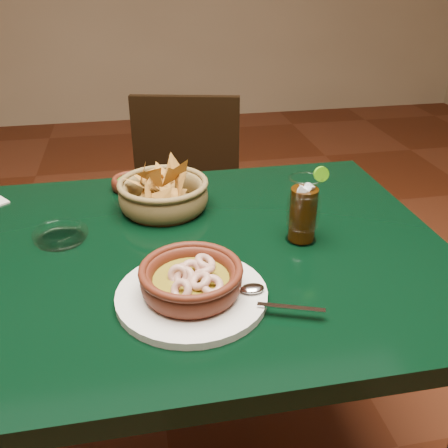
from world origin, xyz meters
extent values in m
cube|color=black|center=(0.00, 0.00, 0.73)|extent=(1.20, 0.80, 0.04)
cylinder|color=black|center=(0.54, 0.34, 0.35)|extent=(0.06, 0.06, 0.71)
cube|color=black|center=(0.12, 0.64, 0.42)|extent=(0.48, 0.48, 0.04)
cylinder|color=black|center=(-0.08, 0.51, 0.21)|extent=(0.03, 0.03, 0.42)
cylinder|color=black|center=(0.25, 0.44, 0.21)|extent=(0.03, 0.03, 0.42)
cylinder|color=black|center=(-0.01, 0.84, 0.21)|extent=(0.03, 0.03, 0.42)
cylinder|color=black|center=(0.32, 0.77, 0.21)|extent=(0.03, 0.03, 0.42)
cube|color=black|center=(0.16, 0.81, 0.65)|extent=(0.37, 0.11, 0.41)
cylinder|color=silver|center=(0.06, -0.17, 0.76)|extent=(0.26, 0.26, 0.01)
cylinder|color=#43180D|center=(0.06, -0.17, 0.77)|extent=(0.15, 0.15, 0.01)
torus|color=#43180D|center=(0.06, -0.17, 0.79)|extent=(0.20, 0.20, 0.04)
torus|color=#43180D|center=(0.06, -0.17, 0.81)|extent=(0.18, 0.18, 0.01)
cylinder|color=brown|center=(0.06, -0.17, 0.79)|extent=(0.13, 0.13, 0.01)
torus|color=tan|center=(0.08, -0.17, 0.80)|extent=(0.06, 0.05, 0.04)
torus|color=tan|center=(0.08, -0.14, 0.80)|extent=(0.05, 0.04, 0.03)
torus|color=tan|center=(0.06, -0.15, 0.80)|extent=(0.05, 0.04, 0.05)
torus|color=tan|center=(0.05, -0.16, 0.80)|extent=(0.04, 0.05, 0.05)
torus|color=tan|center=(0.03, -0.17, 0.80)|extent=(0.05, 0.04, 0.05)
torus|color=tan|center=(0.04, -0.17, 0.80)|extent=(0.05, 0.05, 0.04)
torus|color=tan|center=(0.03, -0.21, 0.80)|extent=(0.05, 0.05, 0.05)
torus|color=tan|center=(0.07, -0.19, 0.80)|extent=(0.06, 0.06, 0.04)
torus|color=tan|center=(0.08, -0.21, 0.80)|extent=(0.06, 0.05, 0.04)
cube|color=silver|center=(0.21, -0.25, 0.77)|extent=(0.11, 0.05, 0.00)
ellipsoid|color=silver|center=(0.16, -0.19, 0.77)|extent=(0.04, 0.03, 0.01)
cylinder|color=olive|center=(0.04, 0.19, 0.75)|extent=(0.18, 0.18, 0.01)
torus|color=olive|center=(0.04, 0.19, 0.78)|extent=(0.24, 0.24, 0.06)
torus|color=olive|center=(0.04, 0.19, 0.81)|extent=(0.21, 0.21, 0.01)
cone|color=#BD8232|center=(0.05, 0.21, 0.82)|extent=(0.05, 0.10, 0.10)
cone|color=#BD8232|center=(-0.02, 0.21, 0.81)|extent=(0.09, 0.09, 0.05)
cone|color=#BD8232|center=(0.01, 0.21, 0.80)|extent=(0.09, 0.08, 0.05)
cone|color=#BD8232|center=(0.04, 0.19, 0.78)|extent=(0.11, 0.06, 0.09)
cone|color=#BD8232|center=(0.03, 0.22, 0.81)|extent=(0.09, 0.07, 0.09)
cone|color=#BD8232|center=(0.02, 0.19, 0.82)|extent=(0.06, 0.09, 0.10)
cone|color=#BD8232|center=(0.01, 0.20, 0.83)|extent=(0.10, 0.09, 0.06)
cone|color=#BD8232|center=(0.04, 0.21, 0.82)|extent=(0.09, 0.06, 0.07)
cone|color=#BD8232|center=(0.03, 0.14, 0.80)|extent=(0.10, 0.05, 0.10)
cone|color=#BD8232|center=(0.03, 0.18, 0.78)|extent=(0.08, 0.09, 0.07)
cone|color=#BD8232|center=(-0.01, 0.22, 0.82)|extent=(0.03, 0.10, 0.11)
cone|color=#BD8232|center=(0.03, 0.16, 0.78)|extent=(0.09, 0.04, 0.09)
cone|color=#BD8232|center=(0.00, 0.14, 0.81)|extent=(0.04, 0.10, 0.09)
cone|color=#BD8232|center=(0.02, 0.17, 0.83)|extent=(0.07, 0.08, 0.10)
cone|color=#BD8232|center=(0.07, 0.23, 0.83)|extent=(0.07, 0.07, 0.08)
cone|color=#BD8232|center=(0.04, 0.19, 0.81)|extent=(0.10, 0.08, 0.08)
cone|color=#BD8232|center=(0.06, 0.15, 0.80)|extent=(0.10, 0.07, 0.08)
cone|color=#BD8232|center=(0.08, 0.22, 0.83)|extent=(0.10, 0.06, 0.09)
cone|color=#BD8232|center=(0.06, 0.17, 0.84)|extent=(0.09, 0.05, 0.09)
cone|color=#BD8232|center=(0.01, 0.19, 0.84)|extent=(0.10, 0.05, 0.10)
cone|color=#BD8232|center=(0.01, 0.19, 0.80)|extent=(0.07, 0.10, 0.08)
cone|color=#BD8232|center=(0.07, 0.16, 0.83)|extent=(0.04, 0.10, 0.10)
cylinder|color=#43180D|center=(-0.04, 0.32, 0.75)|extent=(0.08, 0.08, 0.01)
torus|color=#43180D|center=(-0.04, 0.32, 0.77)|extent=(0.11, 0.11, 0.04)
cylinder|color=#1D4F0F|center=(-0.04, 0.32, 0.77)|extent=(0.06, 0.06, 0.01)
sphere|color=#1D4F0F|center=(-0.05, 0.33, 0.78)|extent=(0.02, 0.02, 0.02)
sphere|color=#1D4F0F|center=(-0.03, 0.31, 0.78)|extent=(0.02, 0.02, 0.02)
sphere|color=#1D4F0F|center=(-0.04, 0.33, 0.78)|extent=(0.02, 0.02, 0.02)
sphere|color=#1D4F0F|center=(-0.03, 0.31, 0.78)|extent=(0.02, 0.02, 0.02)
sphere|color=#1D4F0F|center=(-0.04, 0.31, 0.78)|extent=(0.02, 0.02, 0.02)
cylinder|color=white|center=(0.31, -0.01, 0.75)|extent=(0.06, 0.06, 0.01)
torus|color=white|center=(0.31, -0.01, 0.82)|extent=(0.14, 0.14, 0.08)
cylinder|color=black|center=(0.31, -0.01, 0.81)|extent=(0.06, 0.06, 0.11)
cube|color=silver|center=(0.30, -0.01, 0.86)|extent=(0.03, 0.02, 0.02)
cube|color=silver|center=(0.31, -0.01, 0.87)|extent=(0.03, 0.02, 0.02)
cube|color=silver|center=(0.30, -0.02, 0.87)|extent=(0.03, 0.02, 0.02)
torus|color=white|center=(0.31, -0.01, 0.89)|extent=(0.07, 0.07, 0.00)
cylinder|color=#4DAB10|center=(0.34, -0.01, 0.90)|extent=(0.03, 0.01, 0.03)
cylinder|color=white|center=(-0.19, 0.08, 0.75)|extent=(0.10, 0.10, 0.01)
torus|color=white|center=(-0.19, 0.08, 0.77)|extent=(0.12, 0.12, 0.03)
camera|label=1|loc=(-0.02, -0.86, 1.27)|focal=40.00mm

